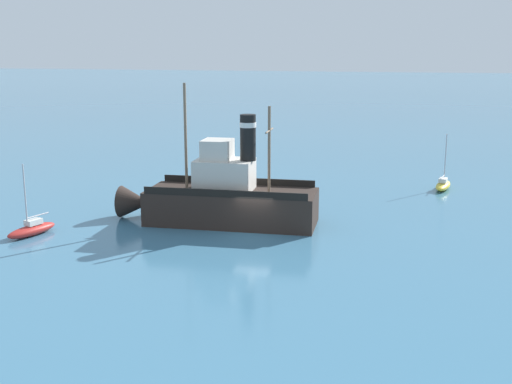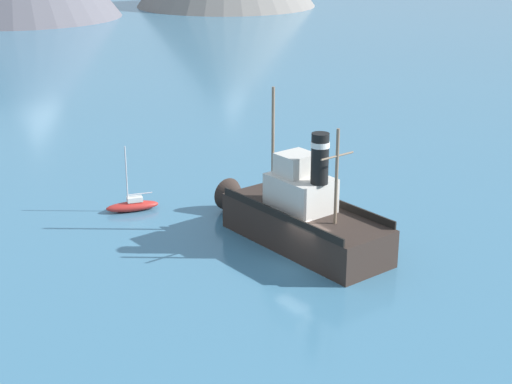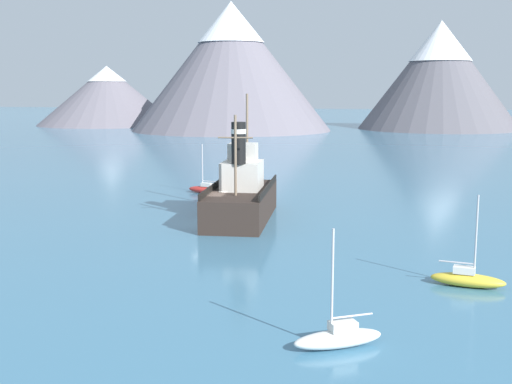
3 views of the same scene
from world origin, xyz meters
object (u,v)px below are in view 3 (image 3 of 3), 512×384
(old_tugboat, at_px, (242,196))
(sailboat_white, at_px, (338,337))
(sailboat_red, at_px, (205,189))
(sailboat_yellow, at_px, (467,279))

(old_tugboat, xyz_separation_m, sailboat_white, (9.63, -24.76, -1.40))
(sailboat_red, xyz_separation_m, sailboat_yellow, (22.04, -26.71, 0.00))
(old_tugboat, relative_size, sailboat_red, 2.98)
(old_tugboat, distance_m, sailboat_white, 26.60)
(sailboat_red, distance_m, sailboat_white, 39.54)
(sailboat_yellow, height_order, sailboat_white, same)
(sailboat_yellow, distance_m, sailboat_white, 11.19)
(old_tugboat, relative_size, sailboat_yellow, 2.98)
(sailboat_yellow, bearing_deg, sailboat_red, 129.53)
(old_tugboat, xyz_separation_m, sailboat_red, (-6.40, 11.39, -1.40))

